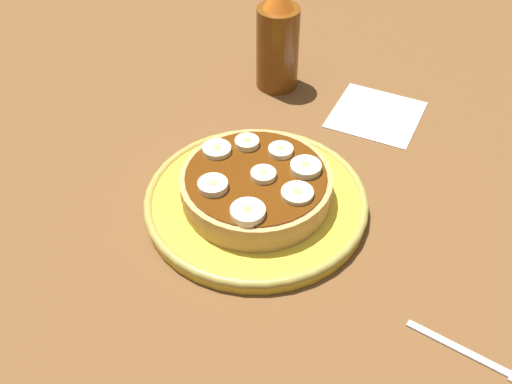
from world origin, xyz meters
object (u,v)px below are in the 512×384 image
at_px(plate, 256,201).
at_px(banana_slice_5, 281,151).
at_px(banana_slice_1, 297,194).
at_px(napkin, 376,114).
at_px(banana_slice_0, 264,173).
at_px(fork, 486,361).
at_px(banana_slice_2, 213,186).
at_px(syrup_bottle, 278,42).
at_px(banana_slice_3, 306,168).
at_px(pancake_stack, 258,186).
at_px(banana_slice_6, 217,150).
at_px(banana_slice_7, 247,143).
at_px(banana_slice_4, 248,212).

distance_m(plate, banana_slice_5, 0.06).
relative_size(banana_slice_1, napkin, 0.31).
bearing_deg(banana_slice_0, fork, 62.23).
distance_m(banana_slice_2, syrup_bottle, 0.28).
bearing_deg(fork, napkin, -155.59).
bearing_deg(banana_slice_3, banana_slice_1, 2.03).
xyz_separation_m(banana_slice_2, fork, (0.09, 0.29, -0.05)).
distance_m(pancake_stack, banana_slice_1, 0.05).
xyz_separation_m(pancake_stack, banana_slice_6, (-0.02, -0.05, 0.02)).
xyz_separation_m(pancake_stack, syrup_bottle, (-0.24, -0.05, 0.04)).
xyz_separation_m(banana_slice_0, banana_slice_5, (-0.04, 0.01, -0.00)).
relative_size(banana_slice_7, syrup_bottle, 0.18).
distance_m(banana_slice_0, banana_slice_2, 0.06).
height_order(banana_slice_6, banana_slice_7, banana_slice_7).
relative_size(banana_slice_1, fork, 0.26).
xyz_separation_m(banana_slice_3, syrup_bottle, (-0.22, -0.10, 0.02)).
xyz_separation_m(napkin, syrup_bottle, (-0.03, -0.15, 0.07)).
bearing_deg(plate, pancake_stack, 140.08).
bearing_deg(banana_slice_2, banana_slice_6, -163.62).
relative_size(pancake_stack, banana_slice_4, 4.73).
bearing_deg(banana_slice_6, banana_slice_3, 89.68).
relative_size(pancake_stack, banana_slice_1, 4.97).
distance_m(banana_slice_0, syrup_bottle, 0.25).
height_order(banana_slice_5, banana_slice_7, banana_slice_7).
bearing_deg(napkin, banana_slice_2, -28.77).
bearing_deg(napkin, fork, 24.41).
bearing_deg(banana_slice_0, banana_slice_2, -51.14).
bearing_deg(banana_slice_0, banana_slice_5, 171.28).
distance_m(banana_slice_7, napkin, 0.21).
relative_size(banana_slice_4, syrup_bottle, 0.24).
distance_m(pancake_stack, banana_slice_5, 0.05).
bearing_deg(banana_slice_5, pancake_stack, -16.92).
height_order(banana_slice_0, banana_slice_3, banana_slice_3).
xyz_separation_m(plate, banana_slice_3, (-0.02, 0.05, 0.04)).
bearing_deg(syrup_bottle, banana_slice_4, 10.76).
height_order(banana_slice_1, banana_slice_4, banana_slice_4).
relative_size(plate, banana_slice_7, 9.00).
height_order(banana_slice_5, banana_slice_6, same).
distance_m(plate, fork, 0.28).
bearing_deg(pancake_stack, banana_slice_7, -148.62).
height_order(banana_slice_3, banana_slice_7, same).
distance_m(pancake_stack, banana_slice_6, 0.06).
relative_size(banana_slice_4, fork, 0.28).
height_order(banana_slice_2, banana_slice_5, banana_slice_2).
distance_m(banana_slice_6, syrup_bottle, 0.22).
xyz_separation_m(banana_slice_0, napkin, (-0.21, 0.09, -0.05)).
bearing_deg(banana_slice_2, syrup_bottle, -177.74).
bearing_deg(napkin, banana_slice_4, -18.05).
relative_size(banana_slice_4, napkin, 0.32).
relative_size(banana_slice_3, banana_slice_5, 1.20).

